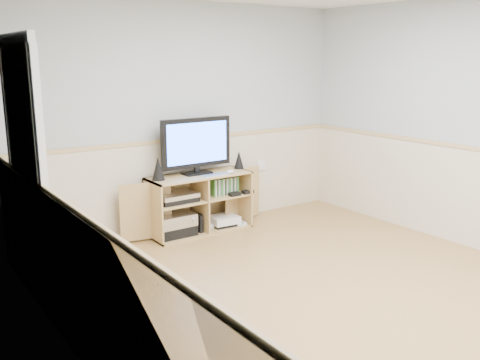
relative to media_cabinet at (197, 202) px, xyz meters
The scene contains 11 objects.
room 2.13m from the media_cabinet, 91.13° to the right, with size 4.04×4.54×2.54m.
media_cabinet is the anchor object (origin of this frame).
monitor 0.65m from the media_cabinet, 90.00° to the right, with size 0.84×0.18×0.62m.
speaker_left 0.65m from the media_cabinet, behind, with size 0.13×0.13×0.24m, color black.
speaker_right 0.69m from the media_cabinet, ahead, with size 0.11×0.11×0.21m, color black.
keyboard 0.40m from the media_cabinet, 58.06° to the right, with size 0.30×0.12×0.01m, color white.
mouse 0.50m from the media_cabinet, 31.01° to the right, with size 0.10×0.06×0.04m, color white.
av_components 0.33m from the media_cabinet, behind, with size 0.51×0.31×0.47m.
game_consoles 0.40m from the media_cabinet, 12.40° to the right, with size 0.45×0.30×0.11m.
game_cases 0.35m from the media_cabinet, 13.25° to the right, with size 0.33×0.14×0.19m, color #3F8C3F.
wall_outlet 1.07m from the media_cabinet, ahead, with size 0.12×0.03×0.12m, color white.
Camera 1 is at (-2.93, -2.92, 1.91)m, focal length 40.00 mm.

